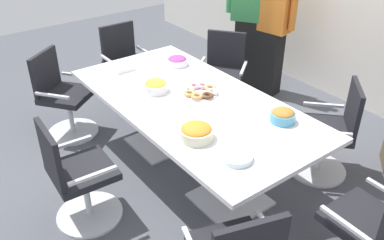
# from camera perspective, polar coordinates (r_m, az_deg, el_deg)

# --- Properties ---
(ground_plane) EXTENTS (10.00, 10.00, 0.01)m
(ground_plane) POSITION_cam_1_polar(r_m,az_deg,el_deg) (3.99, 0.00, -6.84)
(ground_plane) COLOR #4C4F56
(conference_table) EXTENTS (2.40, 1.20, 0.75)m
(conference_table) POSITION_cam_1_polar(r_m,az_deg,el_deg) (3.64, 0.00, 1.01)
(conference_table) COLOR white
(conference_table) RESTS_ON ground
(office_chair_0) EXTENTS (0.76, 0.76, 0.91)m
(office_chair_0) POSITION_cam_1_polar(r_m,az_deg,el_deg) (4.53, -17.36, 2.77)
(office_chair_0) COLOR silver
(office_chair_0) RESTS_ON ground
(office_chair_1) EXTENTS (0.57, 0.57, 0.91)m
(office_chair_1) POSITION_cam_1_polar(r_m,az_deg,el_deg) (3.35, -15.61, -7.88)
(office_chair_1) COLOR silver
(office_chair_1) RESTS_ON ground
(office_chair_3) EXTENTS (0.56, 0.56, 0.91)m
(office_chair_3) POSITION_cam_1_polar(r_m,az_deg,el_deg) (3.06, 23.40, -14.02)
(office_chair_3) COLOR silver
(office_chair_3) RESTS_ON ground
(office_chair_4) EXTENTS (0.76, 0.76, 0.91)m
(office_chair_4) POSITION_cam_1_polar(r_m,az_deg,el_deg) (3.93, 18.45, -1.99)
(office_chair_4) COLOR silver
(office_chair_4) RESTS_ON ground
(office_chair_5) EXTENTS (0.76, 0.76, 0.91)m
(office_chair_5) POSITION_cam_1_polar(r_m,az_deg,el_deg) (4.80, 4.21, 5.83)
(office_chair_5) COLOR silver
(office_chair_5) RESTS_ON ground
(office_chair_6) EXTENTS (0.54, 0.54, 0.91)m
(office_chair_6) POSITION_cam_1_polar(r_m,az_deg,el_deg) (5.12, -9.11, 7.15)
(office_chair_6) COLOR silver
(office_chair_6) RESTS_ON ground
(person_standing_0) EXTENTS (0.55, 0.43, 1.89)m
(person_standing_0) POSITION_cam_1_polar(r_m,az_deg,el_deg) (5.19, 8.09, 14.57)
(person_standing_0) COLOR black
(person_standing_0) RESTS_ON ground
(person_standing_1) EXTENTS (0.61, 0.30, 1.71)m
(person_standing_1) POSITION_cam_1_polar(r_m,az_deg,el_deg) (5.13, 10.95, 12.85)
(person_standing_1) COLOR black
(person_standing_1) RESTS_ON ground
(snack_bowl_chips_orange) EXTENTS (0.26, 0.26, 0.12)m
(snack_bowl_chips_orange) POSITION_cam_1_polar(r_m,az_deg,el_deg) (3.03, 0.61, -1.65)
(snack_bowl_chips_orange) COLOR beige
(snack_bowl_chips_orange) RESTS_ON conference_table
(snack_bowl_chips_yellow) EXTENTS (0.22, 0.22, 0.11)m
(snack_bowl_chips_yellow) POSITION_cam_1_polar(r_m,az_deg,el_deg) (3.71, -5.05, 4.71)
(snack_bowl_chips_yellow) COLOR white
(snack_bowl_chips_yellow) RESTS_ON conference_table
(snack_bowl_pretzels) EXTENTS (0.20, 0.20, 0.11)m
(snack_bowl_pretzels) POSITION_cam_1_polar(r_m,az_deg,el_deg) (3.32, 12.44, 0.63)
(snack_bowl_pretzels) COLOR #4C9EC6
(snack_bowl_pretzels) RESTS_ON conference_table
(snack_bowl_candy_mix) EXTENTS (0.21, 0.21, 0.10)m
(snack_bowl_candy_mix) POSITION_cam_1_polar(r_m,az_deg,el_deg) (4.24, -2.04, 8.17)
(snack_bowl_candy_mix) COLOR white
(snack_bowl_candy_mix) RESTS_ON conference_table
(donut_platter) EXTENTS (0.32, 0.32, 0.04)m
(donut_platter) POSITION_cam_1_polar(r_m,az_deg,el_deg) (3.68, 1.16, 3.98)
(donut_platter) COLOR white
(donut_platter) RESTS_ON conference_table
(plate_stack) EXTENTS (0.22, 0.22, 0.04)m
(plate_stack) POSITION_cam_1_polar(r_m,az_deg,el_deg) (2.85, 6.15, -5.12)
(plate_stack) COLOR white
(plate_stack) RESTS_ON conference_table
(napkin_pile) EXTENTS (0.19, 0.19, 0.07)m
(napkin_pile) POSITION_cam_1_polar(r_m,az_deg,el_deg) (4.20, -9.69, 7.31)
(napkin_pile) COLOR white
(napkin_pile) RESTS_ON conference_table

